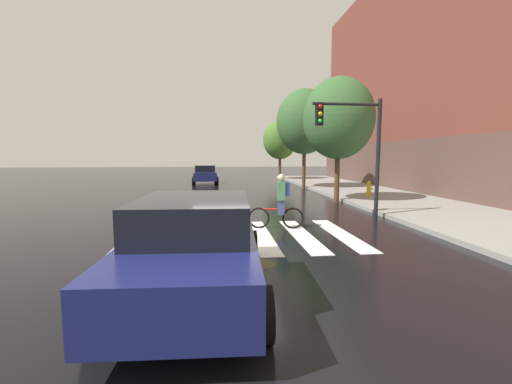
% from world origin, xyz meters
% --- Properties ---
extents(ground_plane, '(120.00, 120.00, 0.00)m').
position_xyz_m(ground_plane, '(0.00, 0.00, 0.00)').
color(ground_plane, black).
extents(crosswalk_stripes, '(6.29, 3.95, 0.01)m').
position_xyz_m(crosswalk_stripes, '(0.12, 0.00, 0.01)').
color(crosswalk_stripes, silver).
rests_on(crosswalk_stripes, ground).
extents(manhole_cover, '(0.64, 0.64, 0.01)m').
position_xyz_m(manhole_cover, '(0.37, -2.38, 0.00)').
color(manhole_cover, '#473D1E').
rests_on(manhole_cover, ground).
extents(sedan_near, '(2.34, 4.69, 1.59)m').
position_xyz_m(sedan_near, '(-0.85, -3.70, 0.82)').
color(sedan_near, navy).
rests_on(sedan_near, ground).
extents(sedan_mid, '(2.18, 4.38, 1.49)m').
position_xyz_m(sedan_mid, '(-1.59, 18.03, 0.77)').
color(sedan_mid, navy).
rests_on(sedan_mid, ground).
extents(cyclist, '(1.70, 0.39, 1.69)m').
position_xyz_m(cyclist, '(1.39, 0.89, 0.84)').
color(cyclist, black).
rests_on(cyclist, ground).
extents(traffic_light_near, '(2.47, 0.28, 4.20)m').
position_xyz_m(traffic_light_near, '(4.28, 2.13, 2.86)').
color(traffic_light_near, black).
rests_on(traffic_light_near, ground).
extents(fire_hydrant, '(0.33, 0.22, 0.78)m').
position_xyz_m(fire_hydrant, '(7.41, 7.55, 0.53)').
color(fire_hydrant, gold).
rests_on(fire_hydrant, sidewalk).
extents(street_tree_near, '(3.32, 3.32, 5.91)m').
position_xyz_m(street_tree_near, '(5.16, 6.24, 3.99)').
color(street_tree_near, '#4C3823').
rests_on(street_tree_near, ground).
extents(street_tree_mid, '(3.75, 3.75, 6.66)m').
position_xyz_m(street_tree_mid, '(5.26, 12.79, 4.50)').
color(street_tree_mid, '#4C3823').
rests_on(street_tree_mid, ground).
extents(street_tree_far, '(3.09, 3.09, 5.50)m').
position_xyz_m(street_tree_far, '(5.13, 20.96, 3.71)').
color(street_tree_far, '#4C3823').
rests_on(street_tree_far, ground).
extents(corner_building, '(14.33, 24.39, 14.85)m').
position_xyz_m(corner_building, '(17.81, 11.94, 7.37)').
color(corner_building, brown).
rests_on(corner_building, ground).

